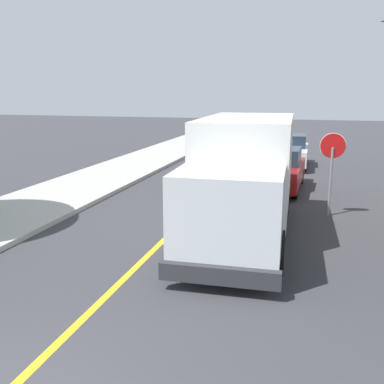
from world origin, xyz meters
name	(u,v)px	position (x,y,z in m)	size (l,w,h in m)	color
centre_line_yellow	(193,211)	(0.00, 10.00, 0.00)	(0.16, 56.00, 0.01)	gold
box_truck	(244,172)	(1.97, 8.04, 1.77)	(2.67, 7.26, 3.20)	silver
parked_car_near	(279,170)	(2.43, 14.20, 0.79)	(1.97, 4.47, 1.67)	maroon
parked_car_mid	(290,151)	(2.54, 20.02, 0.79)	(1.83, 4.41, 1.67)	silver
stop_sign	(332,158)	(4.31, 10.71, 1.86)	(0.80, 0.10, 2.65)	gray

